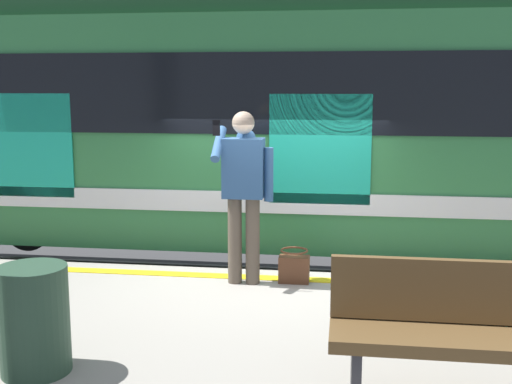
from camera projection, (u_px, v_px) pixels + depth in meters
name	position (u px, v px, depth m)	size (l,w,h in m)	color
ground_plane	(269.00, 349.00, 7.05)	(23.80, 23.80, 0.00)	#3D3D3F
safety_line	(265.00, 278.00, 6.61)	(15.22, 0.16, 0.01)	yellow
track_rail_near	(280.00, 305.00, 8.22)	(20.19, 0.08, 0.16)	slate
track_rail_far	(290.00, 273.00, 9.63)	(20.19, 0.08, 0.16)	slate
train_carriage	(198.00, 120.00, 8.70)	(9.81, 2.96, 3.75)	#2D723F
passenger	(244.00, 183.00, 6.30)	(0.57, 0.55, 1.72)	brown
handbag	(294.00, 267.00, 6.45)	(0.31, 0.28, 0.34)	#59331E
bench	(469.00, 330.00, 3.89)	(1.69, 0.44, 0.90)	brown
trash_bin	(34.00, 320.00, 4.40)	(0.48, 0.48, 0.75)	#2D4C38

